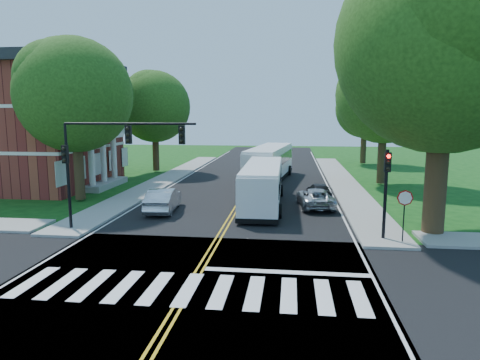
# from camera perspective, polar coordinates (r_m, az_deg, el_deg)

# --- Properties ---
(ground) EXTENTS (140.00, 140.00, 0.00)m
(ground) POSITION_cam_1_polar(r_m,az_deg,el_deg) (16.41, -6.49, -13.62)
(ground) COLOR #104011
(ground) RESTS_ON ground
(road) EXTENTS (14.00, 96.00, 0.01)m
(road) POSITION_cam_1_polar(r_m,az_deg,el_deg) (33.53, 0.61, -1.92)
(road) COLOR black
(road) RESTS_ON ground
(cross_road) EXTENTS (60.00, 12.00, 0.01)m
(cross_road) POSITION_cam_1_polar(r_m,az_deg,el_deg) (16.41, -6.50, -13.60)
(cross_road) COLOR black
(cross_road) RESTS_ON ground
(center_line) EXTENTS (0.36, 70.00, 0.01)m
(center_line) POSITION_cam_1_polar(r_m,az_deg,el_deg) (37.44, 1.28, -0.77)
(center_line) COLOR gold
(center_line) RESTS_ON road
(edge_line_w) EXTENTS (0.12, 70.00, 0.01)m
(edge_line_w) POSITION_cam_1_polar(r_m,az_deg,el_deg) (38.69, -8.80, -0.56)
(edge_line_w) COLOR silver
(edge_line_w) RESTS_ON road
(edge_line_e) EXTENTS (0.12, 70.00, 0.01)m
(edge_line_e) POSITION_cam_1_polar(r_m,az_deg,el_deg) (37.40, 11.70, -0.97)
(edge_line_e) COLOR silver
(edge_line_e) RESTS_ON road
(crosswalk) EXTENTS (12.60, 3.00, 0.01)m
(crosswalk) POSITION_cam_1_polar(r_m,az_deg,el_deg) (15.96, -6.92, -14.24)
(crosswalk) COLOR silver
(crosswalk) RESTS_ON road
(stop_bar) EXTENTS (6.60, 0.40, 0.01)m
(stop_bar) POSITION_cam_1_polar(r_m,az_deg,el_deg) (17.49, 6.25, -12.11)
(stop_bar) COLOR silver
(stop_bar) RESTS_ON road
(sidewalk_nw) EXTENTS (2.60, 40.00, 0.15)m
(sidewalk_nw) POSITION_cam_1_polar(r_m,az_deg,el_deg) (41.94, -9.67, 0.22)
(sidewalk_nw) COLOR gray
(sidewalk_nw) RESTS_ON ground
(sidewalk_ne) EXTENTS (2.60, 40.00, 0.15)m
(sidewalk_ne) POSITION_cam_1_polar(r_m,az_deg,el_deg) (40.49, 13.47, -0.20)
(sidewalk_ne) COLOR gray
(sidewalk_ne) RESTS_ON ground
(tree_ne_big) EXTENTS (10.80, 10.80, 14.91)m
(tree_ne_big) POSITION_cam_1_polar(r_m,az_deg,el_deg) (24.15, 25.72, 16.00)
(tree_ne_big) COLOR #352215
(tree_ne_big) RESTS_ON ground
(tree_west_near) EXTENTS (8.00, 8.00, 11.40)m
(tree_west_near) POSITION_cam_1_polar(r_m,az_deg,el_deg) (32.49, -21.18, 10.48)
(tree_west_near) COLOR #352215
(tree_west_near) RESTS_ON ground
(tree_west_far) EXTENTS (7.60, 7.60, 10.67)m
(tree_west_far) POSITION_cam_1_polar(r_m,az_deg,el_deg) (47.07, -11.34, 9.55)
(tree_west_far) COLOR #352215
(tree_west_far) RESTS_ON ground
(tree_east_mid) EXTENTS (8.40, 8.40, 11.93)m
(tree_east_mid) POSITION_cam_1_polar(r_m,az_deg,el_deg) (39.57, 18.74, 10.69)
(tree_east_mid) COLOR #352215
(tree_east_mid) RESTS_ON ground
(tree_east_far) EXTENTS (7.20, 7.20, 10.34)m
(tree_east_far) POSITION_cam_1_polar(r_m,az_deg,el_deg) (55.47, 16.33, 9.10)
(tree_east_far) COLOR #352215
(tree_east_far) RESTS_ON ground
(signal_nw) EXTENTS (7.15, 0.46, 5.66)m
(signal_nw) POSITION_cam_1_polar(r_m,az_deg,el_deg) (23.26, -17.16, 3.81)
(signal_nw) COLOR black
(signal_nw) RESTS_ON ground
(signal_ne) EXTENTS (0.30, 0.46, 4.40)m
(signal_ne) POSITION_cam_1_polar(r_m,az_deg,el_deg) (21.92, 18.92, -0.28)
(signal_ne) COLOR black
(signal_ne) RESTS_ON ground
(stop_sign) EXTENTS (0.76, 0.08, 2.53)m
(stop_sign) POSITION_cam_1_polar(r_m,az_deg,el_deg) (21.82, 21.10, -2.93)
(stop_sign) COLOR black
(stop_sign) RESTS_ON ground
(bus_lead) EXTENTS (2.79, 11.13, 2.87)m
(bus_lead) POSITION_cam_1_polar(r_m,az_deg,el_deg) (29.06, 3.03, -0.55)
(bus_lead) COLOR silver
(bus_lead) RESTS_ON road
(bus_follow) EXTENTS (4.21, 12.57, 3.19)m
(bus_follow) POSITION_cam_1_polar(r_m,az_deg,el_deg) (40.32, 3.97, 2.31)
(bus_follow) COLOR silver
(bus_follow) RESTS_ON road
(hatchback) EXTENTS (2.00, 4.75, 1.52)m
(hatchback) POSITION_cam_1_polar(r_m,az_deg,el_deg) (28.02, -10.18, -2.60)
(hatchback) COLOR silver
(hatchback) RESTS_ON road
(suv) EXTENTS (2.60, 4.84, 1.29)m
(suv) POSITION_cam_1_polar(r_m,az_deg,el_deg) (29.22, 10.01, -2.35)
(suv) COLOR #B2B4B9
(suv) RESTS_ON road
(dark_sedan) EXTENTS (1.86, 3.95, 1.11)m
(dark_sedan) POSITION_cam_1_polar(r_m,az_deg,el_deg) (32.35, 10.50, -1.45)
(dark_sedan) COLOR black
(dark_sedan) RESTS_ON road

